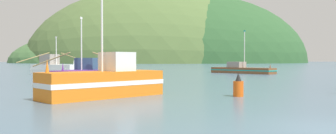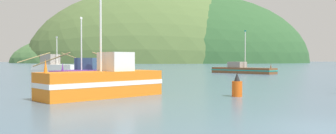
{
  "view_description": "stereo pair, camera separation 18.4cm",
  "coord_description": "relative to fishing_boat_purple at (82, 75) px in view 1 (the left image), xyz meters",
  "views": [
    {
      "loc": [
        -7.16,
        -9.39,
        2.18
      ],
      "look_at": [
        0.17,
        25.59,
        1.4
      ],
      "focal_mm": 37.25,
      "sensor_mm": 36.0,
      "label": 1
    },
    {
      "loc": [
        -6.98,
        -9.43,
        2.18
      ],
      "look_at": [
        0.17,
        25.59,
        1.4
      ],
      "focal_mm": 37.25,
      "sensor_mm": 36.0,
      "label": 2
    }
  ],
  "objects": [
    {
      "name": "ground_plane",
      "position": [
        8.37,
        -24.13,
        -0.77
      ],
      "size": [
        600.0,
        600.0,
        0.0
      ],
      "primitive_type": "plane",
      "color": "slate"
    },
    {
      "name": "hill_far_left",
      "position": [
        44.9,
        202.25,
        -0.77
      ],
      "size": [
        175.31,
        140.25,
        100.24
      ],
      "primitive_type": "ellipsoid",
      "color": "#516B38",
      "rests_on": "ground"
    },
    {
      "name": "hill_mid_right",
      "position": [
        65.15,
        194.44,
        -0.77
      ],
      "size": [
        156.45,
        125.16,
        90.72
      ],
      "primitive_type": "ellipsoid",
      "color": "#2D562D",
      "rests_on": "ground"
    },
    {
      "name": "hill_mid_left",
      "position": [
        32.06,
        213.57,
        -0.77
      ],
      "size": [
        173.4,
        138.72,
        48.55
      ],
      "primitive_type": "ellipsoid",
      "color": "#47703D",
      "rests_on": "ground"
    },
    {
      "name": "fishing_boat_purple",
      "position": [
        0.0,
        0.0,
        0.0
      ],
      "size": [
        9.45,
        6.88,
        6.14
      ],
      "rotation": [
        0.0,
        0.0,
        4.21
      ],
      "color": "#6B2D84",
      "rests_on": "ground"
    },
    {
      "name": "fishing_boat_brown",
      "position": [
        23.7,
        17.57,
        -0.17
      ],
      "size": [
        7.68,
        10.31,
        6.71
      ],
      "rotation": [
        0.0,
        0.0,
        5.27
      ],
      "color": "brown",
      "rests_on": "ground"
    },
    {
      "name": "fishing_boat_orange",
      "position": [
        1.73,
        -13.06,
        0.12
      ],
      "size": [
        7.45,
        5.74,
        6.47
      ],
      "rotation": [
        0.0,
        0.0,
        3.69
      ],
      "color": "orange",
      "rests_on": "ground"
    },
    {
      "name": "fishing_boat_white",
      "position": [
        -4.43,
        17.89,
        0.23
      ],
      "size": [
        8.55,
        9.28,
        5.4
      ],
      "rotation": [
        0.0,
        0.0,
        5.54
      ],
      "color": "white",
      "rests_on": "ground"
    },
    {
      "name": "channel_buoy",
      "position": [
        9.44,
        -14.39,
        -0.2
      ],
      "size": [
        0.6,
        0.6,
        1.4
      ],
      "color": "#E55914",
      "rests_on": "ground"
    }
  ]
}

